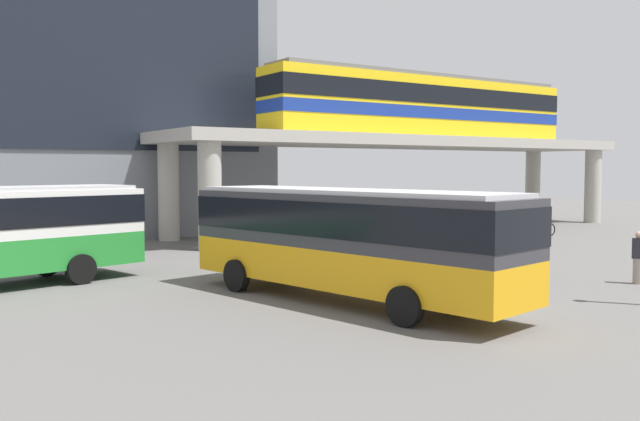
{
  "coord_description": "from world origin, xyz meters",
  "views": [
    {
      "loc": [
        -13.51,
        -13.7,
        3.83
      ],
      "look_at": [
        0.94,
        8.02,
        2.2
      ],
      "focal_mm": 38.48,
      "sensor_mm": 36.0,
      "label": 1
    }
  ],
  "objects": [
    {
      "name": "bus_main",
      "position": [
        -2.12,
        2.02,
        1.99
      ],
      "size": [
        4.58,
        11.32,
        3.22
      ],
      "color": "orange",
      "rests_on": "ground_plane"
    },
    {
      "name": "train",
      "position": [
        15.27,
        18.08,
        7.63
      ],
      "size": [
        21.77,
        2.96,
        3.84
      ],
      "color": "yellow",
      "rests_on": "elevated_platform"
    },
    {
      "name": "bicycle_green",
      "position": [
        14.43,
        12.31,
        0.36
      ],
      "size": [
        1.79,
        0.11,
        1.04
      ],
      "color": "black",
      "rests_on": "ground_plane"
    },
    {
      "name": "bicycle_blue",
      "position": [
        4.09,
        13.29,
        0.36
      ],
      "size": [
        1.79,
        0.08,
        1.04
      ],
      "color": "black",
      "rests_on": "ground_plane"
    },
    {
      "name": "pedestrian_waiting_near_stop",
      "position": [
        7.66,
        -0.84,
        0.82
      ],
      "size": [
        0.42,
        0.48,
        1.74
      ],
      "color": "gray",
      "rests_on": "ground_plane"
    },
    {
      "name": "ground_plane",
      "position": [
        0.0,
        10.0,
        0.0
      ],
      "size": [
        120.0,
        120.0,
        0.0
      ],
      "primitive_type": "plane",
      "color": "#605E5B"
    },
    {
      "name": "bicycle_silver",
      "position": [
        9.82,
        13.18,
        0.36
      ],
      "size": [
        1.79,
        0.24,
        1.04
      ],
      "color": "black",
      "rests_on": "ground_plane"
    },
    {
      "name": "elevated_platform",
      "position": [
        14.29,
        18.08,
        4.9
      ],
      "size": [
        31.4,
        6.76,
        5.66
      ],
      "color": "#ADA89E",
      "rests_on": "ground_plane"
    },
    {
      "name": "pedestrian_near_building",
      "position": [
        5.18,
        2.11,
        0.76
      ],
      "size": [
        0.48,
        0.45,
        1.63
      ],
      "color": "maroon",
      "rests_on": "ground_plane"
    },
    {
      "name": "bicycle_red",
      "position": [
        10.62,
        11.79,
        0.36
      ],
      "size": [
        1.77,
        0.39,
        1.04
      ],
      "color": "black",
      "rests_on": "ground_plane"
    },
    {
      "name": "station_building",
      "position": [
        -6.14,
        28.05,
        8.8
      ],
      "size": [
        26.35,
        12.81,
        17.59
      ],
      "color": "slate",
      "rests_on": "ground_plane"
    },
    {
      "name": "bicycle_brown",
      "position": [
        18.12,
        11.25,
        0.36
      ],
      "size": [
        1.77,
        0.38,
        1.04
      ],
      "color": "black",
      "rests_on": "ground_plane"
    }
  ]
}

